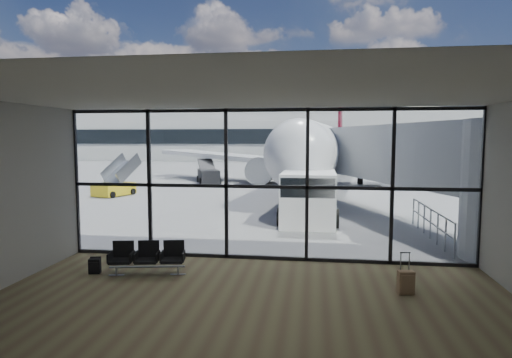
% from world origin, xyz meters
% --- Properties ---
extents(ground, '(220.00, 220.00, 0.00)m').
position_xyz_m(ground, '(0.00, 40.00, 0.00)').
color(ground, slate).
rests_on(ground, ground).
extents(lounge_shell, '(12.02, 8.01, 4.51)m').
position_xyz_m(lounge_shell, '(0.00, -4.80, 2.65)').
color(lounge_shell, brown).
rests_on(lounge_shell, ground).
extents(glass_curtain_wall, '(12.10, 0.12, 4.50)m').
position_xyz_m(glass_curtain_wall, '(0.00, 0.00, 2.25)').
color(glass_curtain_wall, white).
rests_on(glass_curtain_wall, ground).
extents(jet_bridge, '(8.00, 16.50, 4.33)m').
position_xyz_m(jet_bridge, '(4.90, 7.07, 2.76)').
color(jet_bridge, '#ACAEB1').
rests_on(jet_bridge, ground).
extents(apron_railing, '(0.06, 5.46, 1.11)m').
position_xyz_m(apron_railing, '(5.60, 3.50, 0.72)').
color(apron_railing, gray).
rests_on(apron_railing, ground).
extents(far_terminal, '(80.00, 12.20, 11.00)m').
position_xyz_m(far_terminal, '(-0.59, 61.97, 4.21)').
color(far_terminal, silver).
rests_on(far_terminal, ground).
extents(tree_0, '(4.95, 4.95, 7.12)m').
position_xyz_m(tree_0, '(-45.00, 72.00, 4.63)').
color(tree_0, '#382619').
rests_on(tree_0, ground).
extents(tree_1, '(5.61, 5.61, 8.07)m').
position_xyz_m(tree_1, '(-39.00, 72.00, 5.25)').
color(tree_1, '#382619').
rests_on(tree_1, ground).
extents(tree_2, '(6.27, 6.27, 9.03)m').
position_xyz_m(tree_2, '(-33.00, 72.00, 5.88)').
color(tree_2, '#382619').
rests_on(tree_2, ground).
extents(tree_3, '(4.95, 4.95, 7.12)m').
position_xyz_m(tree_3, '(-27.00, 72.00, 4.63)').
color(tree_3, '#382619').
rests_on(tree_3, ground).
extents(tree_4, '(5.61, 5.61, 8.07)m').
position_xyz_m(tree_4, '(-21.00, 72.00, 5.25)').
color(tree_4, '#382619').
rests_on(tree_4, ground).
extents(tree_5, '(6.27, 6.27, 9.03)m').
position_xyz_m(tree_5, '(-15.00, 72.00, 5.88)').
color(tree_5, '#382619').
rests_on(tree_5, ground).
extents(seating_row, '(1.98, 0.88, 0.88)m').
position_xyz_m(seating_row, '(-2.98, -1.78, 0.49)').
color(seating_row, gray).
rests_on(seating_row, ground).
extents(backpack, '(0.33, 0.32, 0.44)m').
position_xyz_m(backpack, '(-4.40, -1.96, 0.21)').
color(backpack, black).
rests_on(backpack, ground).
extents(suitcase, '(0.39, 0.30, 0.98)m').
position_xyz_m(suitcase, '(3.54, -2.45, 0.29)').
color(suitcase, '#806447').
rests_on(suitcase, ground).
extents(airliner, '(30.45, 35.42, 9.14)m').
position_xyz_m(airliner, '(2.54, 23.59, 2.78)').
color(airliner, silver).
rests_on(airliner, ground).
extents(service_van, '(2.56, 5.13, 2.22)m').
position_xyz_m(service_van, '(1.19, 6.42, 1.14)').
color(service_van, white).
rests_on(service_van, ground).
extents(belt_loader, '(2.79, 4.37, 1.91)m').
position_xyz_m(belt_loader, '(-7.20, 21.65, 0.64)').
color(belt_loader, black).
rests_on(belt_loader, ground).
extents(mobile_stairs, '(2.25, 3.30, 2.12)m').
position_xyz_m(mobile_stairs, '(-11.23, 13.26, 0.51)').
color(mobile_stairs, gold).
rests_on(mobile_stairs, ground).
extents(traffic_cone_a, '(0.45, 0.45, 0.64)m').
position_xyz_m(traffic_cone_a, '(0.09, 10.08, 0.30)').
color(traffic_cone_a, '#FF390D').
rests_on(traffic_cone_a, ground).
extents(traffic_cone_b, '(0.46, 0.46, 0.66)m').
position_xyz_m(traffic_cone_b, '(2.01, 14.89, 0.32)').
color(traffic_cone_b, orange).
rests_on(traffic_cone_b, ground).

